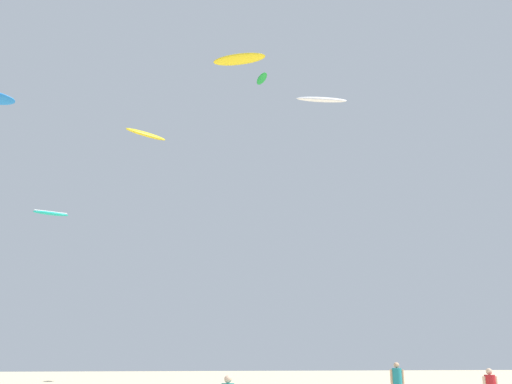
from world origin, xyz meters
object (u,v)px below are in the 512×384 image
at_px(person_midground, 397,380).
at_px(kite_aloft_4, 239,59).
at_px(kite_aloft_0, 262,79).
at_px(kite_aloft_2, 322,100).
at_px(kite_aloft_3, 51,213).
at_px(kite_aloft_5, 146,134).

relative_size(person_midground, kite_aloft_4, 0.40).
xyz_separation_m(kite_aloft_0, kite_aloft_2, (1.34, -17.00, -9.92)).
relative_size(person_midground, kite_aloft_0, 0.74).
relative_size(person_midground, kite_aloft_3, 0.57).
distance_m(kite_aloft_0, kite_aloft_3, 22.19).
xyz_separation_m(person_midground, kite_aloft_4, (-5.83, 15.00, 23.28)).
xyz_separation_m(kite_aloft_3, kite_aloft_4, (15.85, -10.52, 10.31)).
bearing_deg(kite_aloft_5, kite_aloft_3, 164.95).
bearing_deg(kite_aloft_0, kite_aloft_5, 163.45).
height_order(kite_aloft_2, kite_aloft_5, kite_aloft_5).
xyz_separation_m(person_midground, kite_aloft_0, (-3.42, 20.33, 24.46)).
bearing_deg(kite_aloft_5, kite_aloft_4, -47.21).
bearing_deg(kite_aloft_3, kite_aloft_4, -33.59).
xyz_separation_m(kite_aloft_0, kite_aloft_5, (-10.13, 3.01, -4.51)).
xyz_separation_m(person_midground, kite_aloft_5, (-13.55, 23.34, 19.95)).
distance_m(person_midground, kite_aloft_2, 15.06).
distance_m(kite_aloft_0, kite_aloft_2, 19.73).
bearing_deg(person_midground, kite_aloft_2, -136.86).
relative_size(kite_aloft_0, kite_aloft_4, 0.54).
bearing_deg(kite_aloft_2, kite_aloft_5, 119.83).
bearing_deg(kite_aloft_2, kite_aloft_0, 94.51).
bearing_deg(person_midground, kite_aloft_5, -138.73).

